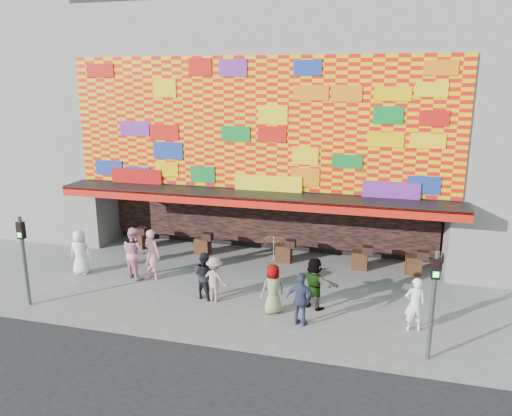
# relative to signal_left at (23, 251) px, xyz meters

# --- Properties ---
(ground) EXTENTS (90.00, 90.00, 0.00)m
(ground) POSITION_rel_signal_left_xyz_m (6.20, 1.50, -1.86)
(ground) COLOR slate
(ground) RESTS_ON ground
(shop_building) EXTENTS (15.20, 9.40, 10.00)m
(shop_building) POSITION_rel_signal_left_xyz_m (6.20, 9.68, 3.37)
(shop_building) COLOR gray
(shop_building) RESTS_ON ground
(neighbor_left) EXTENTS (11.00, 8.00, 12.00)m
(neighbor_left) POSITION_rel_signal_left_xyz_m (-6.80, 9.50, 4.14)
(neighbor_left) COLOR gray
(neighbor_left) RESTS_ON ground
(signal_left) EXTENTS (0.22, 0.20, 3.00)m
(signal_left) POSITION_rel_signal_left_xyz_m (0.00, 0.00, 0.00)
(signal_left) COLOR #59595B
(signal_left) RESTS_ON ground
(signal_right) EXTENTS (0.22, 0.20, 3.00)m
(signal_right) POSITION_rel_signal_left_xyz_m (12.40, 0.00, 0.00)
(signal_right) COLOR #59595B
(signal_right) RESTS_ON ground
(ped_a) EXTENTS (0.90, 0.65, 1.71)m
(ped_a) POSITION_rel_signal_left_xyz_m (0.06, 2.83, -1.00)
(ped_a) COLOR white
(ped_a) RESTS_ON ground
(ped_b) EXTENTS (0.79, 0.63, 1.89)m
(ped_b) POSITION_rel_signal_left_xyz_m (2.89, 3.12, -0.92)
(ped_b) COLOR pink
(ped_b) RESTS_ON ground
(ped_c) EXTENTS (0.93, 0.82, 1.62)m
(ped_c) POSITION_rel_signal_left_xyz_m (5.34, 2.02, -1.05)
(ped_c) COLOR black
(ped_c) RESTS_ON ground
(ped_d) EXTENTS (1.07, 0.75, 1.52)m
(ped_d) POSITION_rel_signal_left_xyz_m (5.76, 1.90, -1.10)
(ped_d) COLOR gray
(ped_d) RESTS_ON ground
(ped_e) EXTENTS (1.01, 0.56, 1.62)m
(ped_e) POSITION_rel_signal_left_xyz_m (8.82, 0.98, -1.05)
(ped_e) COLOR #343A5B
(ped_e) RESTS_ON ground
(ped_f) EXTENTS (1.63, 1.13, 1.70)m
(ped_f) POSITION_rel_signal_left_xyz_m (9.02, 2.21, -1.01)
(ped_f) COLOR gray
(ped_f) RESTS_ON ground
(ped_g) EXTENTS (0.93, 0.88, 1.61)m
(ped_g) POSITION_rel_signal_left_xyz_m (7.82, 1.54, -1.06)
(ped_g) COLOR gray
(ped_g) RESTS_ON ground
(ped_h) EXTENTS (0.66, 0.49, 1.64)m
(ped_h) POSITION_rel_signal_left_xyz_m (12.07, 1.53, -1.04)
(ped_h) COLOR white
(ped_h) RESTS_ON ground
(ped_i) EXTENTS (1.17, 1.08, 1.93)m
(ped_i) POSITION_rel_signal_left_xyz_m (2.21, 3.03, -0.90)
(ped_i) COLOR pink
(ped_i) RESTS_ON ground
(parasol) EXTENTS (1.13, 1.14, 1.79)m
(parasol) POSITION_rel_signal_left_xyz_m (7.82, 1.54, 0.26)
(parasol) COLOR #D3C885
(parasol) RESTS_ON ground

